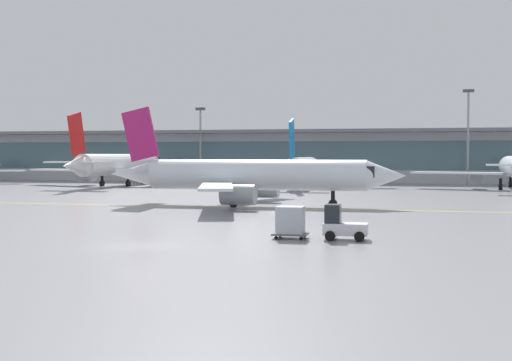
# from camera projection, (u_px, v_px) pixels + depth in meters

# --- Properties ---
(ground_plane) EXTENTS (400.00, 400.00, 0.00)m
(ground_plane) POSITION_uv_depth(u_px,v_px,m) (141.00, 246.00, 37.14)
(ground_plane) COLOR gray
(taxiway_centreline_stripe) EXTENTS (109.97, 3.10, 0.01)m
(taxiway_centreline_stripe) POSITION_uv_depth(u_px,v_px,m) (252.00, 208.00, 64.01)
(taxiway_centreline_stripe) COLOR yellow
(taxiway_centreline_stripe) RESTS_ON ground_plane
(terminal_concourse) EXTENTS (208.15, 11.00, 9.60)m
(terminal_concourse) POSITION_uv_depth(u_px,v_px,m) (323.00, 155.00, 125.15)
(terminal_concourse) COLOR #B2B7BC
(terminal_concourse) RESTS_ON ground_plane
(gate_airplane_1) EXTENTS (31.47, 33.87, 11.22)m
(gate_airplane_1) POSITION_uv_depth(u_px,v_px,m) (119.00, 165.00, 108.81)
(gate_airplane_1) COLOR white
(gate_airplane_1) RESTS_ON ground_plane
(gate_airplane_2) EXTENTS (28.29, 30.35, 10.07)m
(gate_airplane_2) POSITION_uv_depth(u_px,v_px,m) (303.00, 168.00, 103.91)
(gate_airplane_2) COLOR silver
(gate_airplane_2) RESTS_ON ground_plane
(taxiing_regional_jet) EXTENTS (29.97, 27.91, 9.94)m
(taxiing_regional_jet) POSITION_uv_depth(u_px,v_px,m) (252.00, 176.00, 65.94)
(taxiing_regional_jet) COLOR silver
(taxiing_regional_jet) RESTS_ON ground_plane
(baggage_tug) EXTENTS (2.60, 1.62, 2.10)m
(baggage_tug) POSITION_uv_depth(u_px,v_px,m) (342.00, 225.00, 39.76)
(baggage_tug) COLOR silver
(baggage_tug) RESTS_ON ground_plane
(cargo_dolly_lead) EXTENTS (2.10, 1.60, 1.94)m
(cargo_dolly_lead) POSITION_uv_depth(u_px,v_px,m) (290.00, 221.00, 40.40)
(cargo_dolly_lead) COLOR #595B60
(cargo_dolly_lead) RESTS_ON ground_plane
(apron_light_mast_1) EXTENTS (1.80, 0.36, 13.72)m
(apron_light_mast_1) POSITION_uv_depth(u_px,v_px,m) (200.00, 141.00, 123.61)
(apron_light_mast_1) COLOR gray
(apron_light_mast_1) RESTS_ON ground_plane
(apron_light_mast_2) EXTENTS (1.80, 0.36, 15.79)m
(apron_light_mast_2) POSITION_uv_depth(u_px,v_px,m) (468.00, 133.00, 110.34)
(apron_light_mast_2) COLOR gray
(apron_light_mast_2) RESTS_ON ground_plane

